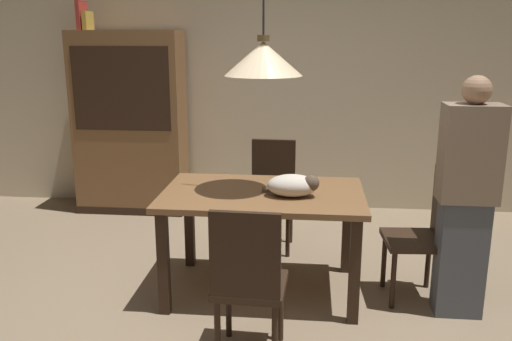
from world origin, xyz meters
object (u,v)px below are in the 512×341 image
object	(u,v)px
cat_sleeping	(294,185)
pendant_lamp	(263,58)
dining_table	(263,205)
book_yellow_short	(88,21)
chair_right_side	(426,229)
hutch_bookcase	(131,126)
chair_near_front	(248,278)
chair_far_back	(272,189)
person_standing	(466,200)
book_red_tall	(82,15)

from	to	relation	value
cat_sleeping	pendant_lamp	world-z (taller)	pendant_lamp
dining_table	pendant_lamp	distance (m)	1.01
dining_table	book_yellow_short	size ratio (longest dim) A/B	7.00
chair_right_side	hutch_bookcase	size ratio (longest dim) A/B	0.50
hutch_bookcase	book_yellow_short	distance (m)	1.11
dining_table	chair_near_front	world-z (taller)	chair_near_front
chair_near_front	chair_right_side	bearing A→B (deg)	37.98
cat_sleeping	book_yellow_short	size ratio (longest dim) A/B	1.96
dining_table	chair_far_back	distance (m)	0.89
chair_far_back	person_standing	bearing A→B (deg)	-38.95
dining_table	pendant_lamp	world-z (taller)	pendant_lamp
hutch_bookcase	book_red_tall	distance (m)	1.18
hutch_bookcase	book_yellow_short	world-z (taller)	book_yellow_short
cat_sleeping	person_standing	bearing A→B (deg)	-5.17
cat_sleeping	book_red_tall	xyz separation A→B (m)	(-2.17, 1.83, 1.16)
person_standing	chair_near_front	bearing A→B (deg)	-152.32
dining_table	hutch_bookcase	bearing A→B (deg)	131.12
chair_near_front	person_standing	size ratio (longest dim) A/B	0.59
book_yellow_short	pendant_lamp	bearing A→B (deg)	-42.64
hutch_bookcase	book_red_tall	size ratio (longest dim) A/B	6.61
cat_sleeping	book_red_tall	size ratio (longest dim) A/B	1.40
chair_right_side	pendant_lamp	bearing A→B (deg)	-179.74
dining_table	cat_sleeping	world-z (taller)	cat_sleeping
cat_sleeping	book_yellow_short	distance (m)	3.01
dining_table	chair_near_front	bearing A→B (deg)	-90.22
chair_far_back	cat_sleeping	distance (m)	1.04
dining_table	chair_far_back	bearing A→B (deg)	89.80
book_yellow_short	cat_sleeping	bearing A→B (deg)	-40.93
chair_right_side	book_red_tall	distance (m)	3.83
chair_far_back	chair_right_side	size ratio (longest dim) A/B	1.00
chair_near_front	book_red_tall	world-z (taller)	book_red_tall
chair_right_side	pendant_lamp	xyz separation A→B (m)	(-1.13, -0.01, 1.15)
pendant_lamp	hutch_bookcase	distance (m)	2.44
chair_near_front	book_red_tall	xyz separation A→B (m)	(-1.95, 2.62, 1.48)
dining_table	cat_sleeping	xyz separation A→B (m)	(0.22, -0.09, 0.18)
dining_table	book_red_tall	world-z (taller)	book_red_tall
book_yellow_short	chair_near_front	bearing A→B (deg)	-54.21
hutch_bookcase	book_yellow_short	bearing A→B (deg)	179.77
hutch_bookcase	person_standing	size ratio (longest dim) A/B	1.17
dining_table	chair_right_side	distance (m)	1.14
person_standing	hutch_bookcase	bearing A→B (deg)	145.82
person_standing	pendant_lamp	bearing A→B (deg)	172.02
pendant_lamp	chair_far_back	bearing A→B (deg)	89.80
book_red_tall	person_standing	xyz separation A→B (m)	(3.27, -1.93, -1.20)
chair_right_side	person_standing	bearing A→B (deg)	-44.96
hutch_bookcase	chair_far_back	bearing A→B (deg)	-29.58
chair_right_side	pendant_lamp	world-z (taller)	pendant_lamp
chair_right_side	person_standing	size ratio (longest dim) A/B	0.59
cat_sleeping	book_yellow_short	xyz separation A→B (m)	(-2.11, 1.83, 1.11)
hutch_bookcase	person_standing	xyz separation A→B (m)	(2.84, -1.93, -0.10)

